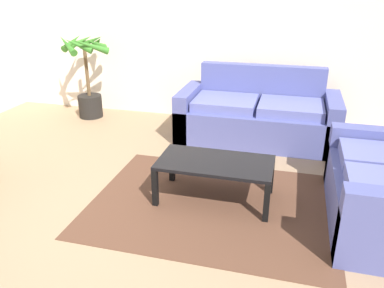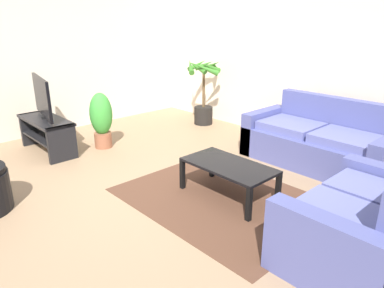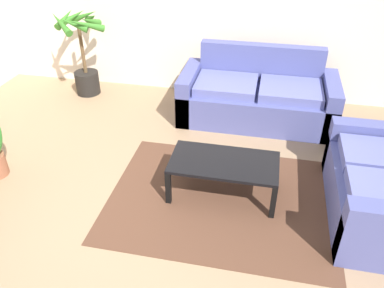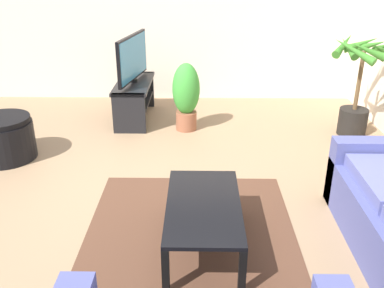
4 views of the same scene
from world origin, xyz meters
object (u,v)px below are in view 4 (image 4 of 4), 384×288
object	(u,v)px
ottoman	(4,138)
potted_palm	(357,89)
tv	(133,58)
potted_plant_small	(186,95)
coffee_table	(203,209)
tv_stand	(134,95)

from	to	relation	value
ottoman	potted_palm	bearing A→B (deg)	100.46
tv	potted_plant_small	xyz separation A→B (m)	(0.38, 0.71, -0.38)
tv	potted_plant_small	bearing A→B (deg)	61.55
tv	potted_plant_small	world-z (taller)	tv
potted_palm	ottoman	distance (m)	4.12
coffee_table	potted_plant_small	world-z (taller)	potted_plant_small
coffee_table	tv_stand	bearing A→B (deg)	-162.15
tv_stand	ottoman	xyz separation A→B (m)	(1.27, -1.26, -0.10)
tv_stand	potted_palm	distance (m)	2.84
tv_stand	potted_palm	size ratio (longest dim) A/B	0.89
tv_stand	potted_plant_small	size ratio (longest dim) A/B	1.27
tv_stand	tv	distance (m)	0.51
coffee_table	ottoman	size ratio (longest dim) A/B	1.63
potted_palm	coffee_table	bearing A→B (deg)	-39.17
coffee_table	tv	bearing A→B (deg)	-162.21
coffee_table	ottoman	distance (m)	2.67
potted_palm	ottoman	xyz separation A→B (m)	(0.75, -4.04, -0.36)
potted_plant_small	ottoman	bearing A→B (deg)	-65.78
tv_stand	potted_palm	world-z (taller)	potted_palm
potted_plant_small	ottoman	size ratio (longest dim) A/B	1.35
tv_stand	tv	size ratio (longest dim) A/B	1.08
coffee_table	potted_plant_small	xyz separation A→B (m)	(-2.44, -0.20, 0.12)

